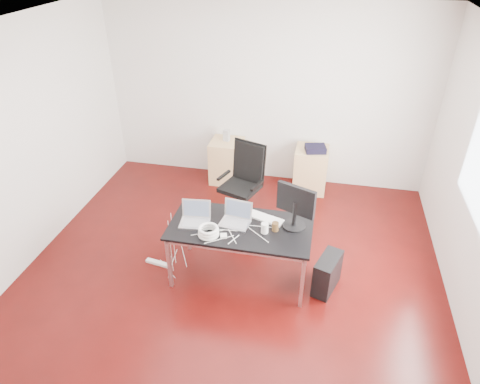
% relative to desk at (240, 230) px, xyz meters
% --- Properties ---
extents(room_shell, '(5.00, 5.00, 5.00)m').
position_rel_desk_xyz_m(room_shell, '(-0.08, -0.02, 0.73)').
color(room_shell, '#380706').
rests_on(room_shell, ground).
extents(desk, '(1.60, 0.80, 0.73)m').
position_rel_desk_xyz_m(desk, '(0.00, 0.00, 0.00)').
color(desk, black).
rests_on(desk, ground).
extents(office_chair, '(0.61, 0.63, 1.08)m').
position_rel_desk_xyz_m(office_chair, '(-0.23, 1.27, -0.07)').
color(office_chair, black).
rests_on(office_chair, ground).
extents(filing_cabinet_left, '(0.50, 0.50, 0.70)m').
position_rel_desk_xyz_m(filing_cabinet_left, '(-0.69, 2.20, -0.33)').
color(filing_cabinet_left, tan).
rests_on(filing_cabinet_left, ground).
extents(filing_cabinet_right, '(0.50, 0.50, 0.70)m').
position_rel_desk_xyz_m(filing_cabinet_right, '(0.66, 2.20, -0.33)').
color(filing_cabinet_right, tan).
rests_on(filing_cabinet_right, ground).
extents(pc_tower, '(0.33, 0.49, 0.44)m').
position_rel_desk_xyz_m(pc_tower, '(1.01, -0.00, -0.46)').
color(pc_tower, black).
rests_on(pc_tower, ground).
extents(wastebasket, '(0.29, 0.29, 0.28)m').
position_rel_desk_xyz_m(wastebasket, '(-0.43, 2.22, -0.54)').
color(wastebasket, black).
rests_on(wastebasket, ground).
extents(power_strip, '(0.31, 0.11, 0.04)m').
position_rel_desk_xyz_m(power_strip, '(-1.06, -0.02, -0.66)').
color(power_strip, white).
rests_on(power_strip, ground).
extents(laptop_left, '(0.35, 0.29, 0.23)m').
position_rel_desk_xyz_m(laptop_left, '(-0.52, -0.02, 0.11)').
color(laptop_left, silver).
rests_on(laptop_left, desk).
extents(laptop_right, '(0.36, 0.30, 0.23)m').
position_rel_desk_xyz_m(laptop_right, '(-0.07, 0.07, 0.11)').
color(laptop_right, silver).
rests_on(laptop_right, desk).
extents(monitor, '(0.43, 0.26, 0.51)m').
position_rel_desk_xyz_m(monitor, '(0.59, 0.14, 0.34)').
color(monitor, black).
rests_on(monitor, desk).
extents(keyboard, '(0.46, 0.28, 0.02)m').
position_rel_desk_xyz_m(keyboard, '(0.25, 0.20, 0.06)').
color(keyboard, white).
rests_on(keyboard, desk).
extents(cup_white, '(0.10, 0.10, 0.12)m').
position_rel_desk_xyz_m(cup_white, '(0.28, -0.06, 0.11)').
color(cup_white, white).
rests_on(cup_white, desk).
extents(cup_brown, '(0.09, 0.09, 0.10)m').
position_rel_desk_xyz_m(cup_brown, '(0.39, 0.01, 0.10)').
color(cup_brown, '#4F361B').
rests_on(cup_brown, desk).
extents(cable_coil, '(0.24, 0.24, 0.11)m').
position_rel_desk_xyz_m(cable_coil, '(-0.30, -0.23, 0.11)').
color(cable_coil, white).
rests_on(cable_coil, desk).
extents(power_adapter, '(0.09, 0.09, 0.03)m').
position_rel_desk_xyz_m(power_adapter, '(-0.14, -0.23, 0.07)').
color(power_adapter, white).
rests_on(power_adapter, desk).
extents(speaker, '(0.11, 0.10, 0.18)m').
position_rel_desk_xyz_m(speaker, '(-0.69, 2.23, 0.11)').
color(speaker, '#9E9E9E').
rests_on(speaker, filing_cabinet_left).
extents(navy_garment, '(0.35, 0.30, 0.09)m').
position_rel_desk_xyz_m(navy_garment, '(0.71, 2.14, 0.07)').
color(navy_garment, black).
rests_on(navy_garment, filing_cabinet_right).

